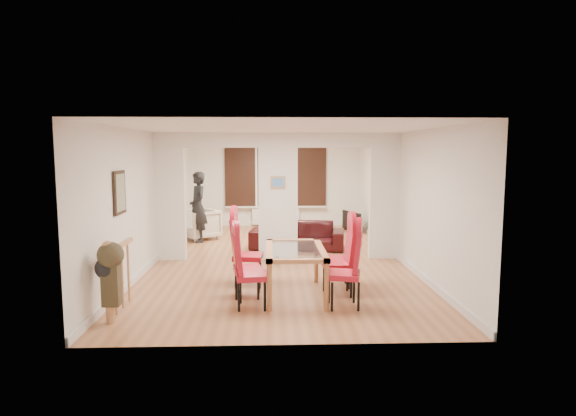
{
  "coord_description": "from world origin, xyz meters",
  "views": [
    {
      "loc": [
        -0.15,
        -9.84,
        2.23
      ],
      "look_at": [
        0.23,
        0.6,
        0.99
      ],
      "focal_mm": 30.0,
      "sensor_mm": 36.0,
      "label": 1
    }
  ],
  "objects": [
    {
      "name": "armchair",
      "position": [
        -1.95,
        2.31,
        0.38
      ],
      "size": [
        1.15,
        1.16,
        0.76
      ],
      "primitive_type": "imported",
      "rotation": [
        0.0,
        0.0,
        -0.93
      ],
      "color": "beige",
      "rests_on": "floor"
    },
    {
      "name": "wall_poster",
      "position": [
        -2.47,
        -2.4,
        1.6
      ],
      "size": [
        0.04,
        0.52,
        0.67
      ],
      "primitive_type": "cube",
      "color": "gray",
      "rests_on": "room_walls"
    },
    {
      "name": "divider_wall",
      "position": [
        0.0,
        0.0,
        1.3
      ],
      "size": [
        5.0,
        0.18,
        2.6
      ],
      "primitive_type": "cube",
      "color": "white",
      "rests_on": "floor"
    },
    {
      "name": "dining_chair_rc",
      "position": [
        0.94,
        -2.1,
        0.54
      ],
      "size": [
        0.51,
        0.51,
        1.07
      ],
      "primitive_type": null,
      "rotation": [
        0.0,
        0.0,
        -0.21
      ],
      "color": "#AC1124",
      "rests_on": "floor"
    },
    {
      "name": "stair_newel",
      "position": [
        -2.25,
        -3.2,
        0.55
      ],
      "size": [
        0.4,
        1.2,
        1.1
      ],
      "primitive_type": null,
      "color": "tan",
      "rests_on": "floor"
    },
    {
      "name": "dining_chair_la",
      "position": [
        -0.42,
        -3.13,
        0.55
      ],
      "size": [
        0.48,
        0.48,
        1.1
      ],
      "primitive_type": null,
      "rotation": [
        0.0,
        0.0,
        0.1
      ],
      "color": "#AC1124",
      "rests_on": "floor"
    },
    {
      "name": "bowl",
      "position": [
        0.33,
        2.43,
        0.23
      ],
      "size": [
        0.23,
        0.23,
        0.06
      ],
      "primitive_type": "imported",
      "color": "black",
      "rests_on": "coffee_table"
    },
    {
      "name": "dining_chair_lc",
      "position": [
        -0.53,
        -1.99,
        0.58
      ],
      "size": [
        0.51,
        0.51,
        1.17
      ],
      "primitive_type": null,
      "rotation": [
        0.0,
        0.0,
        -0.09
      ],
      "color": "#AC1124",
      "rests_on": "floor"
    },
    {
      "name": "dining_chair_ra",
      "position": [
        0.89,
        -3.17,
        0.57
      ],
      "size": [
        0.55,
        0.55,
        1.13
      ],
      "primitive_type": null,
      "rotation": [
        0.0,
        0.0,
        -0.24
      ],
      "color": "#AC1124",
      "rests_on": "floor"
    },
    {
      "name": "television",
      "position": [
        2.0,
        3.28,
        0.28
      ],
      "size": [
        0.96,
        0.45,
        0.56
      ],
      "primitive_type": "imported",
      "rotation": [
        0.0,
        0.0,
        1.92
      ],
      "color": "black",
      "rests_on": "floor"
    },
    {
      "name": "person",
      "position": [
        -1.93,
        1.95,
        0.87
      ],
      "size": [
        0.74,
        0.63,
        1.73
      ],
      "primitive_type": "imported",
      "rotation": [
        0.0,
        0.0,
        -1.16
      ],
      "color": "black",
      "rests_on": "floor"
    },
    {
      "name": "room_walls",
      "position": [
        0.0,
        0.0,
        1.3
      ],
      "size": [
        5.0,
        9.0,
        2.6
      ],
      "primitive_type": null,
      "color": "silver",
      "rests_on": "floor"
    },
    {
      "name": "shoes",
      "position": [
        -0.11,
        -0.37,
        0.05
      ],
      "size": [
        0.23,
        0.25,
        0.1
      ],
      "primitive_type": null,
      "color": "black",
      "rests_on": "floor"
    },
    {
      "name": "dining_chair_rb",
      "position": [
        0.88,
        -2.55,
        0.57
      ],
      "size": [
        0.47,
        0.47,
        1.14
      ],
      "primitive_type": null,
      "rotation": [
        0.0,
        0.0,
        0.04
      ],
      "color": "#AC1124",
      "rests_on": "floor"
    },
    {
      "name": "floor",
      "position": [
        0.0,
        0.0,
        0.0
      ],
      "size": [
        5.0,
        9.0,
        0.01
      ],
      "primitive_type": "cube",
      "color": "#A86C43",
      "rests_on": "ground"
    },
    {
      "name": "bottle",
      "position": [
        0.32,
        2.39,
        0.34
      ],
      "size": [
        0.07,
        0.07,
        0.28
      ],
      "primitive_type": "cylinder",
      "color": "#143F19",
      "rests_on": "coffee_table"
    },
    {
      "name": "radiator",
      "position": [
        0.0,
        4.4,
        0.3
      ],
      "size": [
        1.4,
        0.08,
        0.5
      ],
      "primitive_type": "cube",
      "color": "white",
      "rests_on": "floor"
    },
    {
      "name": "sofa",
      "position": [
        0.45,
        1.03,
        0.31
      ],
      "size": [
        2.23,
        1.15,
        0.62
      ],
      "primitive_type": "imported",
      "rotation": [
        0.0,
        0.0,
        -0.15
      ],
      "color": "black",
      "rests_on": "floor"
    },
    {
      "name": "dining_table",
      "position": [
        0.22,
        -2.59,
        0.37
      ],
      "size": [
        0.9,
        1.59,
        0.75
      ],
      "primitive_type": null,
      "color": "#A3653C",
      "rests_on": "floor"
    },
    {
      "name": "pendant_light",
      "position": [
        0.3,
        3.3,
        2.15
      ],
      "size": [
        0.36,
        0.36,
        0.36
      ],
      "primitive_type": "sphere",
      "color": "orange",
      "rests_on": "room_walls"
    },
    {
      "name": "pillar_photo",
      "position": [
        0.0,
        -0.1,
        1.6
      ],
      "size": [
        0.3,
        0.03,
        0.25
      ],
      "primitive_type": "cube",
      "color": "#4C8CD8",
      "rests_on": "divider_wall"
    },
    {
      "name": "dining_chair_lb",
      "position": [
        -0.51,
        -2.61,
        0.51
      ],
      "size": [
        0.47,
        0.47,
        1.03
      ],
      "primitive_type": null,
      "rotation": [
        0.0,
        0.0,
        0.16
      ],
      "color": "#AC1124",
      "rests_on": "floor"
    },
    {
      "name": "bay_window_blinds",
      "position": [
        0.0,
        4.44,
        1.5
      ],
      "size": [
        3.0,
        0.08,
        1.8
      ],
      "primitive_type": "cube",
      "color": "black",
      "rests_on": "room_walls"
    },
    {
      "name": "coffee_table",
      "position": [
        0.3,
        2.46,
        0.1
      ],
      "size": [
        0.91,
        0.49,
        0.21
      ],
      "primitive_type": null,
      "rotation": [
        0.0,
        0.0,
        0.05
      ],
      "color": "black",
      "rests_on": "floor"
    }
  ]
}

